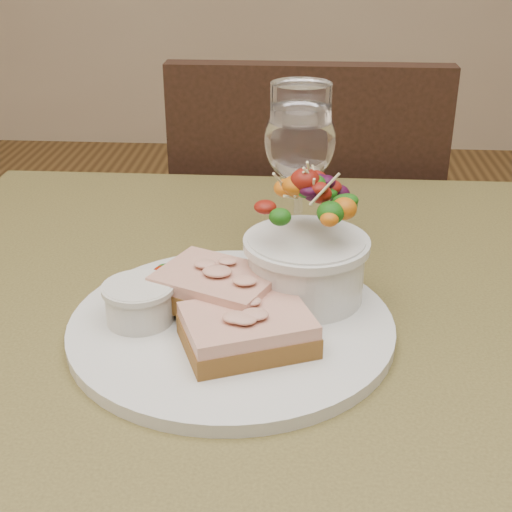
# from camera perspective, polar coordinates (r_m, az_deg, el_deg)

# --- Properties ---
(cafe_table) EXTENTS (0.80, 0.80, 0.75)m
(cafe_table) POSITION_cam_1_polar(r_m,az_deg,el_deg) (0.73, 0.23, -11.79)
(cafe_table) COLOR #463E1E
(cafe_table) RESTS_ON ground
(chair_far) EXTENTS (0.42, 0.42, 0.90)m
(chair_far) POSITION_cam_1_polar(r_m,az_deg,el_deg) (1.45, 3.53, -7.73)
(chair_far) COLOR black
(chair_far) RESTS_ON ground
(dinner_plate) EXTENTS (0.30, 0.30, 0.01)m
(dinner_plate) POSITION_cam_1_polar(r_m,az_deg,el_deg) (0.65, -1.97, -5.60)
(dinner_plate) COLOR silver
(dinner_plate) RESTS_ON cafe_table
(sandwich_front) EXTENTS (0.13, 0.11, 0.03)m
(sandwich_front) POSITION_cam_1_polar(r_m,az_deg,el_deg) (0.61, -0.69, -5.94)
(sandwich_front) COLOR #4D3214
(sandwich_front) RESTS_ON dinner_plate
(sandwich_back) EXTENTS (0.13, 0.11, 0.03)m
(sandwich_back) POSITION_cam_1_polar(r_m,az_deg,el_deg) (0.66, -3.13, -2.57)
(sandwich_back) COLOR #4D3214
(sandwich_back) RESTS_ON dinner_plate
(ramekin) EXTENTS (0.06, 0.06, 0.04)m
(ramekin) POSITION_cam_1_polar(r_m,az_deg,el_deg) (0.65, -9.34, -3.57)
(ramekin) COLOR beige
(ramekin) RESTS_ON dinner_plate
(salad_bowl) EXTENTS (0.11, 0.11, 0.13)m
(salad_bowl) POSITION_cam_1_polar(r_m,az_deg,el_deg) (0.66, 4.07, 1.25)
(salad_bowl) COLOR silver
(salad_bowl) RESTS_ON dinner_plate
(garnish) EXTENTS (0.05, 0.04, 0.02)m
(garnish) POSITION_cam_1_polar(r_m,az_deg,el_deg) (0.71, -6.65, -1.67)
(garnish) COLOR black
(garnish) RESTS_ON dinner_plate
(wine_glass) EXTENTS (0.08, 0.08, 0.18)m
(wine_glass) POSITION_cam_1_polar(r_m,az_deg,el_deg) (0.76, 3.52, 8.83)
(wine_glass) COLOR white
(wine_glass) RESTS_ON cafe_table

